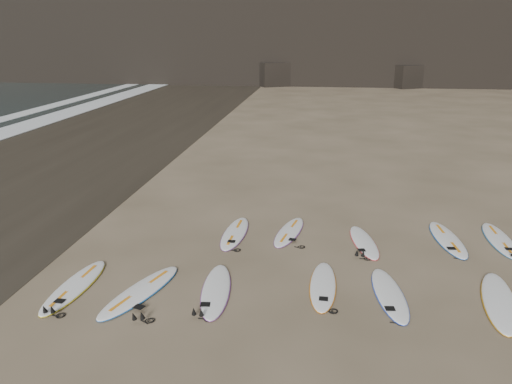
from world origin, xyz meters
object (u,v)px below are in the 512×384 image
surfboard_3 (389,294)px  surfboard_5 (235,233)px  surfboard_1 (216,290)px  surfboard_6 (289,231)px  surfboard_7 (364,242)px  surfboard_0 (140,291)px  surfboard_11 (75,286)px  surfboard_9 (500,240)px  surfboard_2 (323,285)px  surfboard_4 (499,301)px  surfboard_8 (448,239)px

surfboard_3 → surfboard_5: bearing=136.8°
surfboard_1 → surfboard_6: 3.91m
surfboard_3 → surfboard_7: 2.88m
surfboard_0 → surfboard_5: size_ratio=1.07×
surfboard_3 → surfboard_5: surfboard_5 is taller
surfboard_7 → surfboard_11: surfboard_11 is taller
surfboard_9 → surfboard_5: bearing=-175.2°
surfboard_0 → surfboard_2: 4.12m
surfboard_5 → surfboard_6: surfboard_5 is taller
surfboard_9 → surfboard_11: bearing=-157.7°
surfboard_1 → surfboard_11: bearing=177.9°
surfboard_3 → surfboard_5: size_ratio=0.98×
surfboard_4 → surfboard_6: bearing=155.7°
surfboard_5 → surfboard_7: bearing=-0.3°
surfboard_2 → surfboard_11: 5.66m
surfboard_2 → surfboard_6: 3.27m
surfboard_2 → surfboard_3: 1.47m
surfboard_6 → surfboard_4: bearing=-23.8°
surfboard_1 → surfboard_2: (2.38, 0.54, -0.00)m
surfboard_5 → surfboard_4: bearing=-23.5°
surfboard_2 → surfboard_4: bearing=-2.1°
surfboard_2 → surfboard_3: bearing=-6.8°
surfboard_4 → surfboard_7: surfboard_4 is taller
surfboard_5 → surfboard_9: surfboard_9 is taller
surfboard_4 → surfboard_9: surfboard_4 is taller
surfboard_4 → surfboard_5: bearing=165.1°
surfboard_2 → surfboard_3: size_ratio=0.97×
surfboard_5 → surfboard_7: 3.64m
surfboard_5 → surfboard_8: size_ratio=0.96×
surfboard_5 → surfboard_6: (1.54, 0.31, -0.00)m
surfboard_4 → surfboard_7: size_ratio=1.19×
surfboard_6 → surfboard_7: (2.09, -0.46, -0.00)m
surfboard_3 → surfboard_7: bearing=90.8°
surfboard_4 → surfboard_1: bearing=-166.2°
surfboard_3 → surfboard_7: (-0.35, 2.86, -0.00)m
surfboard_0 → surfboard_9: size_ratio=1.05×
surfboard_4 → surfboard_2: bearing=-172.5°
surfboard_1 → surfboard_6: (1.39, 3.65, -0.00)m
surfboard_9 → surfboard_11: surfboard_11 is taller
surfboard_1 → surfboard_9: 8.19m
surfboard_3 → surfboard_11: size_ratio=0.93×
surfboard_8 → surfboard_11: 9.85m
surfboard_3 → surfboard_7: surfboard_3 is taller
surfboard_5 → surfboard_6: size_ratio=1.06×
surfboard_11 → surfboard_4: bearing=6.2°
surfboard_2 → surfboard_7: (1.11, 2.65, -0.00)m
surfboard_8 → surfboard_6: bearing=175.1°
surfboard_0 → surfboard_5: 3.92m
surfboard_1 → surfboard_6: surfboard_1 is taller
surfboard_7 → surfboard_9: surfboard_9 is taller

